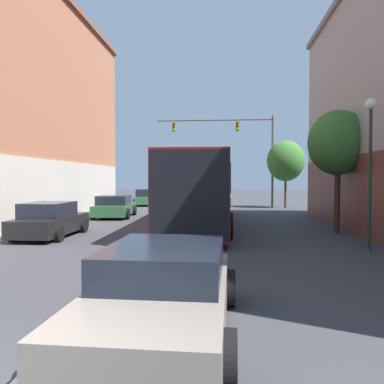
% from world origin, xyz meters
% --- Properties ---
extents(lane_center_line, '(0.14, 43.74, 0.01)m').
position_xyz_m(lane_center_line, '(0.00, 15.87, 0.00)').
color(lane_center_line, silver).
rests_on(lane_center_line, ground_plane).
extents(bus, '(3.08, 13.00, 3.23)m').
position_xyz_m(bus, '(1.05, 15.17, 1.82)').
color(bus, maroon).
rests_on(bus, ground_plane).
extents(hatchback_foreground, '(2.19, 4.31, 1.25)m').
position_xyz_m(hatchback_foreground, '(1.38, 2.54, 0.61)').
color(hatchback_foreground, slate).
rests_on(hatchback_foreground, ground_plane).
extents(parked_car_left_near, '(1.94, 3.90, 1.35)m').
position_xyz_m(parked_car_left_near, '(-4.46, 11.13, 0.63)').
color(parked_car_left_near, black).
rests_on(parked_car_left_near, ground_plane).
extents(parked_car_left_mid, '(2.48, 4.39, 1.38)m').
position_xyz_m(parked_car_left_mid, '(-4.37, 28.74, 0.65)').
color(parked_car_left_mid, '#285633').
rests_on(parked_car_left_mid, ground_plane).
extents(parked_car_left_far, '(2.38, 4.12, 1.29)m').
position_xyz_m(parked_car_left_far, '(-4.13, 18.56, 0.61)').
color(parked_car_left_far, '#285633').
rests_on(parked_car_left_far, ground_plane).
extents(traffic_signal_gantry, '(9.46, 0.36, 7.32)m').
position_xyz_m(traffic_signal_gantry, '(3.41, 27.73, 5.33)').
color(traffic_signal_gantry, '#514C47').
rests_on(traffic_signal_gantry, ground_plane).
extents(street_lamp, '(0.34, 0.34, 4.70)m').
position_xyz_m(street_lamp, '(6.72, 9.11, 2.85)').
color(street_lamp, '#233323').
rests_on(street_lamp, ground_plane).
extents(street_tree_near, '(2.43, 2.19, 5.08)m').
position_xyz_m(street_tree_near, '(6.93, 13.14, 3.72)').
color(street_tree_near, '#3D2D1E').
rests_on(street_tree_near, ground_plane).
extents(street_tree_far, '(2.86, 2.57, 5.22)m').
position_xyz_m(street_tree_far, '(6.99, 26.63, 3.64)').
color(street_tree_far, '#3D2D1E').
rests_on(street_tree_far, ground_plane).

